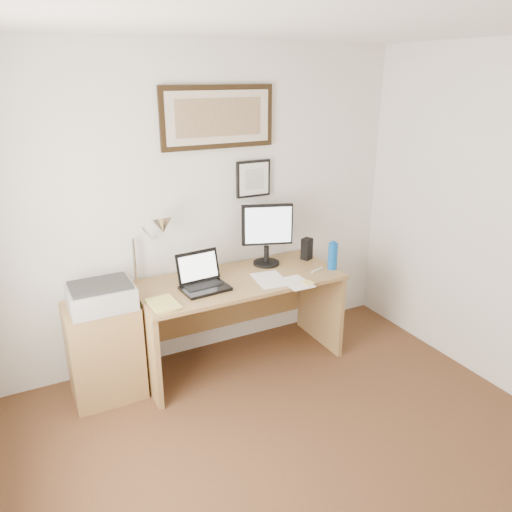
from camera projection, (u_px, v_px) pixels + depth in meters
floor at (344, 510)px, 2.75m from camera, size 4.00×4.00×0.00m
ceiling at (385, 8)px, 1.88m from camera, size 4.00×4.00×0.00m
wall_back at (202, 208)px, 3.98m from camera, size 3.50×0.02×2.50m
side_cabinet at (105, 351)px, 3.63m from camera, size 0.50×0.40×0.73m
water_bottle at (333, 256)px, 4.07m from camera, size 0.08×0.08×0.22m
bottle_cap at (334, 242)px, 4.03m from camera, size 0.04×0.04×0.02m
speaker at (307, 249)px, 4.28m from camera, size 0.11×0.10×0.19m
paper_sheet_a at (270, 279)px, 3.89m from camera, size 0.27×0.35×0.00m
paper_sheet_b at (296, 283)px, 3.83m from camera, size 0.20×0.28×0.00m
sticky_pad at (308, 283)px, 3.81m from camera, size 0.09×0.09×0.01m
marker_pen at (317, 270)px, 4.06m from camera, size 0.14×0.06×0.02m
book at (150, 307)px, 3.42m from camera, size 0.20×0.27×0.02m
desk at (235, 301)px, 4.07m from camera, size 1.60×0.70×0.75m
laptop at (203, 280)px, 3.73m from camera, size 0.36×0.32×0.26m
lcd_monitor at (267, 232)px, 4.10m from camera, size 0.41×0.22×0.52m
printer at (101, 296)px, 3.45m from camera, size 0.44×0.34×0.18m
desk_lamp at (160, 229)px, 3.67m from camera, size 0.29×0.27×0.53m
picture_large at (218, 117)px, 3.78m from camera, size 0.92×0.04×0.47m
picture_small at (253, 179)px, 4.08m from camera, size 0.30×0.03×0.30m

